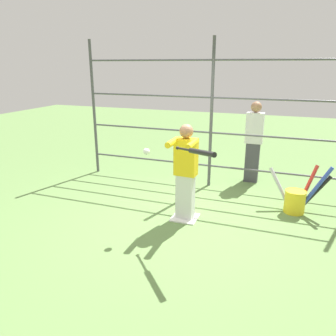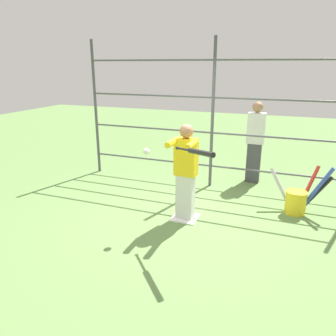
{
  "view_description": "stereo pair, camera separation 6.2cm",
  "coord_description": "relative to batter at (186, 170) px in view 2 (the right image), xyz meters",
  "views": [
    {
      "loc": [
        -1.4,
        4.54,
        2.34
      ],
      "look_at": [
        0.22,
        0.19,
        0.87
      ],
      "focal_mm": 35.0,
      "sensor_mm": 36.0,
      "label": 1
    },
    {
      "loc": [
        -1.45,
        4.52,
        2.34
      ],
      "look_at": [
        0.22,
        0.19,
        0.87
      ],
      "focal_mm": 35.0,
      "sensor_mm": 36.0,
      "label": 2
    }
  ],
  "objects": [
    {
      "name": "batter",
      "position": [
        0.0,
        0.0,
        0.0
      ],
      "size": [
        0.39,
        0.52,
        1.51
      ],
      "color": "silver",
      "rests_on": "ground"
    },
    {
      "name": "baseball_bat_swinging",
      "position": [
        -0.4,
        0.76,
        0.51
      ],
      "size": [
        0.7,
        0.66,
        0.18
      ],
      "color": "black"
    },
    {
      "name": "ground_plane",
      "position": [
        0.0,
        -0.02,
        -0.82
      ],
      "size": [
        24.0,
        24.0,
        0.0
      ],
      "primitive_type": "plane",
      "color": "#608447"
    },
    {
      "name": "softball_in_flight",
      "position": [
        0.44,
        0.46,
        0.36
      ],
      "size": [
        0.1,
        0.1,
        0.1
      ],
      "color": "white"
    },
    {
      "name": "bystander_behind_fence",
      "position": [
        -0.77,
        -2.15,
        0.04
      ],
      "size": [
        0.34,
        0.21,
        1.65
      ],
      "color": "#3F3F47",
      "rests_on": "ground"
    },
    {
      "name": "bat_bucket",
      "position": [
        -1.65,
        -0.87,
        -0.58
      ],
      "size": [
        0.99,
        0.49,
        0.83
      ],
      "color": "yellow",
      "rests_on": "ground"
    },
    {
      "name": "fence_backstop",
      "position": [
        0.0,
        -1.62,
        0.6
      ],
      "size": [
        5.25,
        0.06,
        2.84
      ],
      "color": "#4C4C51",
      "rests_on": "ground"
    },
    {
      "name": "home_plate",
      "position": [
        0.0,
        -0.02,
        -0.81
      ],
      "size": [
        0.4,
        0.4,
        0.02
      ],
      "color": "white",
      "rests_on": "ground"
    }
  ]
}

